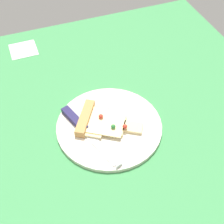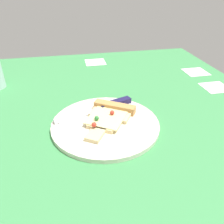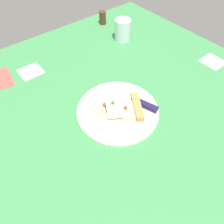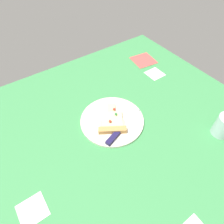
# 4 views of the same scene
# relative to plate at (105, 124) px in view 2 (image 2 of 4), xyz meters

# --- Properties ---
(ground_plane) EXTENTS (1.18, 1.18, 0.03)m
(ground_plane) POSITION_rel_plate_xyz_m (-0.06, -0.05, -0.02)
(ground_plane) COLOR #3D8C4C
(ground_plane) RESTS_ON ground
(plate) EXTENTS (0.29, 0.29, 0.01)m
(plate) POSITION_rel_plate_xyz_m (0.00, 0.00, 0.00)
(plate) COLOR silver
(plate) RESTS_ON ground_plane
(pizza_slice) EXTENTS (0.19, 0.16, 0.03)m
(pizza_slice) POSITION_rel_plate_xyz_m (-0.02, 0.01, 0.01)
(pizza_slice) COLOR beige
(pizza_slice) RESTS_ON plate
(knife) EXTENTS (0.10, 0.23, 0.02)m
(knife) POSITION_rel_plate_xyz_m (-0.07, 0.00, 0.01)
(knife) COLOR silver
(knife) RESTS_ON plate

